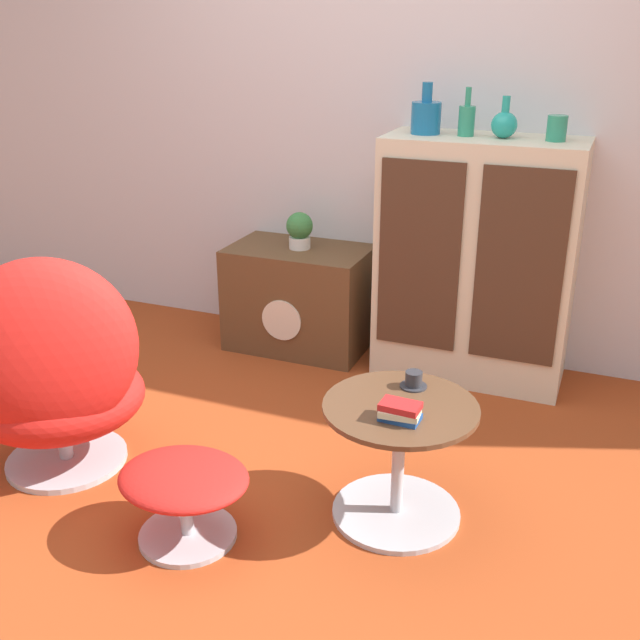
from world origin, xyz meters
name	(u,v)px	position (x,y,z in m)	size (l,w,h in m)	color
ground_plane	(245,501)	(0.00, 0.00, 0.00)	(12.00, 12.00, 0.00)	#9E3D19
wall_back	(388,96)	(0.00, 1.63, 1.30)	(6.40, 0.06, 2.60)	silver
sideboard	(476,261)	(0.54, 1.39, 0.58)	(0.90, 0.43, 1.16)	beige
tv_console	(299,298)	(-0.38, 1.38, 0.27)	(0.72, 0.46, 0.55)	brown
egg_chair	(52,375)	(-0.75, -0.08, 0.42)	(0.89, 0.87, 0.91)	#B7B7BC
ottoman	(184,486)	(-0.09, -0.26, 0.21)	(0.45, 0.38, 0.28)	#B7B7BC
coffee_table	(398,456)	(0.54, 0.13, 0.24)	(0.53, 0.53, 0.44)	#B7B7BC
vase_leftmost	(426,116)	(0.26, 1.40, 1.24)	(0.14, 0.14, 0.23)	#196699
vase_inner_left	(467,119)	(0.44, 1.40, 1.23)	(0.07, 0.07, 0.21)	#2D8E6B
vase_inner_right	(504,124)	(0.61, 1.40, 1.22)	(0.11, 0.11, 0.18)	teal
vase_rightmost	(557,128)	(0.83, 1.40, 1.22)	(0.09, 0.09, 0.11)	#2D8E6B
potted_plant	(300,229)	(-0.37, 1.38, 0.65)	(0.14, 0.14, 0.19)	silver
teacup	(414,381)	(0.54, 0.28, 0.47)	(0.10, 0.10, 0.06)	#2D2D33
book_stack	(400,412)	(0.57, 0.04, 0.48)	(0.13, 0.09, 0.06)	#1E478C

